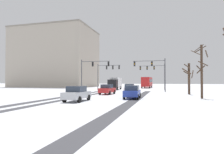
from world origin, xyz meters
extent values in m
cube|color=#424247|center=(-3.21, 17.69, 0.00)|extent=(0.98, 38.93, 0.01)
cube|color=#424247|center=(4.65, 17.69, 0.00)|extent=(1.18, 38.93, 0.01)
cube|color=#424247|center=(-5.19, 17.69, 0.00)|extent=(1.18, 38.93, 0.01)
cube|color=white|center=(9.56, 15.92, 0.06)|extent=(4.00, 38.93, 0.12)
cylinder|color=#47474C|center=(-8.16, 31.39, 3.25)|extent=(0.18, 0.18, 6.50)
cylinder|color=#47474C|center=(-5.23, 31.60, 6.10)|extent=(5.86, 0.54, 0.12)
cube|color=black|center=(-5.81, 31.55, 5.55)|extent=(0.34, 0.26, 0.90)
sphere|color=black|center=(-5.82, 31.71, 5.85)|extent=(0.20, 0.20, 0.20)
sphere|color=orange|center=(-5.82, 31.71, 5.55)|extent=(0.20, 0.20, 0.20)
sphere|color=black|center=(-5.82, 31.71, 5.25)|extent=(0.20, 0.20, 0.20)
cube|color=black|center=(-2.59, 31.79, 5.55)|extent=(0.34, 0.26, 0.90)
sphere|color=black|center=(-2.60, 31.95, 5.85)|extent=(0.20, 0.20, 0.20)
sphere|color=orange|center=(-2.60, 31.95, 5.55)|extent=(0.20, 0.20, 0.20)
sphere|color=black|center=(-2.60, 31.95, 5.25)|extent=(0.20, 0.20, 0.20)
cylinder|color=#47474C|center=(8.16, 33.39, 3.25)|extent=(0.18, 0.18, 6.50)
cylinder|color=#47474C|center=(5.09, 33.39, 6.10)|extent=(6.14, 0.12, 0.12)
cube|color=black|center=(5.70, 33.39, 5.55)|extent=(0.32, 0.24, 0.90)
sphere|color=black|center=(5.70, 33.23, 5.85)|extent=(0.20, 0.20, 0.20)
sphere|color=orange|center=(5.70, 33.23, 5.55)|extent=(0.20, 0.20, 0.20)
sphere|color=black|center=(5.70, 33.23, 5.25)|extent=(0.20, 0.20, 0.20)
cube|color=black|center=(2.32, 33.39, 5.55)|extent=(0.32, 0.24, 0.90)
sphere|color=black|center=(2.32, 33.23, 5.85)|extent=(0.20, 0.20, 0.20)
sphere|color=orange|center=(2.32, 33.23, 5.55)|extent=(0.20, 0.20, 0.20)
sphere|color=black|center=(2.32, 33.23, 5.25)|extent=(0.20, 0.20, 0.20)
cylinder|color=#47474C|center=(-8.16, 41.39, 3.25)|extent=(0.18, 0.18, 6.50)
cylinder|color=#47474C|center=(-5.28, 41.51, 6.10)|extent=(5.75, 0.38, 0.12)
cube|color=black|center=(-5.86, 41.49, 5.55)|extent=(0.33, 0.25, 0.90)
sphere|color=black|center=(-5.87, 41.65, 5.85)|extent=(0.20, 0.20, 0.20)
sphere|color=orange|center=(-5.87, 41.65, 5.55)|extent=(0.20, 0.20, 0.20)
sphere|color=black|center=(-5.87, 41.65, 5.25)|extent=(0.20, 0.20, 0.20)
cube|color=black|center=(-4.28, 41.56, 5.55)|extent=(0.33, 0.25, 0.90)
sphere|color=black|center=(-4.29, 41.72, 5.85)|extent=(0.20, 0.20, 0.20)
sphere|color=orange|center=(-4.29, 41.72, 5.55)|extent=(0.20, 0.20, 0.20)
sphere|color=black|center=(-4.29, 41.72, 5.25)|extent=(0.20, 0.20, 0.20)
cube|color=black|center=(-2.70, 41.63, 5.55)|extent=(0.33, 0.25, 0.90)
sphere|color=black|center=(-2.71, 41.79, 5.85)|extent=(0.20, 0.20, 0.20)
sphere|color=orange|center=(-2.71, 41.79, 5.55)|extent=(0.20, 0.20, 0.20)
sphere|color=black|center=(-2.71, 41.79, 5.25)|extent=(0.20, 0.20, 0.20)
cylinder|color=#47474C|center=(8.16, 45.39, 3.25)|extent=(0.18, 0.18, 6.50)
cylinder|color=#47474C|center=(4.94, 45.63, 6.10)|extent=(6.45, 0.60, 0.12)
cube|color=black|center=(5.58, 45.58, 5.55)|extent=(0.34, 0.26, 0.90)
sphere|color=black|center=(5.57, 45.42, 5.85)|extent=(0.20, 0.20, 0.20)
sphere|color=orange|center=(5.57, 45.42, 5.55)|extent=(0.20, 0.20, 0.20)
sphere|color=black|center=(5.57, 45.42, 5.25)|extent=(0.20, 0.20, 0.20)
cube|color=black|center=(3.81, 45.71, 5.55)|extent=(0.34, 0.26, 0.90)
sphere|color=black|center=(3.80, 45.55, 5.85)|extent=(0.20, 0.20, 0.20)
sphere|color=orange|center=(3.80, 45.55, 5.55)|extent=(0.20, 0.20, 0.20)
sphere|color=black|center=(3.80, 45.55, 5.25)|extent=(0.20, 0.20, 0.20)
cube|color=black|center=(2.04, 45.84, 5.55)|extent=(0.34, 0.26, 0.90)
sphere|color=black|center=(2.03, 45.68, 5.85)|extent=(0.20, 0.20, 0.20)
sphere|color=orange|center=(2.03, 45.68, 5.55)|extent=(0.20, 0.20, 0.20)
sphere|color=black|center=(2.03, 45.68, 5.25)|extent=(0.20, 0.20, 0.20)
cube|color=silver|center=(1.63, 31.62, 0.67)|extent=(1.88, 4.17, 0.70)
cube|color=#2D3847|center=(1.64, 31.47, 1.32)|extent=(1.64, 1.97, 0.60)
cylinder|color=black|center=(0.77, 32.85, 0.32)|extent=(0.25, 0.65, 0.64)
cylinder|color=black|center=(2.38, 32.92, 0.32)|extent=(0.25, 0.65, 0.64)
cylinder|color=black|center=(0.88, 30.31, 0.32)|extent=(0.25, 0.65, 0.64)
cylinder|color=black|center=(2.49, 30.38, 0.32)|extent=(0.25, 0.65, 0.64)
cube|color=red|center=(-1.03, 25.63, 0.67)|extent=(1.86, 4.16, 0.70)
cube|color=#2D3847|center=(-1.03, 25.48, 1.32)|extent=(1.63, 1.96, 0.60)
cylinder|color=black|center=(-1.78, 26.93, 0.32)|extent=(0.25, 0.65, 0.64)
cylinder|color=black|center=(-0.17, 26.86, 0.32)|extent=(0.25, 0.65, 0.64)
cylinder|color=black|center=(-1.89, 24.39, 0.32)|extent=(0.25, 0.65, 0.64)
cylinder|color=black|center=(-0.27, 24.32, 0.32)|extent=(0.25, 0.65, 0.64)
cube|color=#233899|center=(4.11, 19.10, 0.67)|extent=(1.83, 4.15, 0.70)
cube|color=#2D3847|center=(4.11, 18.95, 1.32)|extent=(1.62, 1.95, 0.60)
cylinder|color=black|center=(3.26, 20.34, 0.32)|extent=(0.24, 0.65, 0.64)
cylinder|color=black|center=(4.88, 20.39, 0.32)|extent=(0.24, 0.65, 0.64)
cylinder|color=black|center=(3.34, 17.80, 0.32)|extent=(0.24, 0.65, 0.64)
cylinder|color=black|center=(4.95, 17.85, 0.32)|extent=(0.24, 0.65, 0.64)
cube|color=#B7BABF|center=(-1.08, 14.43, 0.67)|extent=(1.75, 4.12, 0.70)
cube|color=#2D3847|center=(-1.08, 14.28, 1.32)|extent=(1.58, 1.92, 0.60)
cylinder|color=black|center=(-1.91, 15.69, 0.32)|extent=(0.23, 0.64, 0.64)
cylinder|color=black|center=(-0.29, 15.71, 0.32)|extent=(0.23, 0.64, 0.64)
cylinder|color=black|center=(-1.87, 13.15, 0.32)|extent=(0.23, 0.64, 0.64)
cylinder|color=black|center=(-0.26, 13.17, 0.32)|extent=(0.23, 0.64, 0.64)
cube|color=#B21E1E|center=(2.77, 58.33, 1.93)|extent=(2.77, 11.06, 2.90)
cube|color=#283342|center=(2.77, 58.33, 2.28)|extent=(2.79, 10.18, 0.90)
cylinder|color=black|center=(3.86, 54.45, 0.48)|extent=(0.32, 0.97, 0.96)
cylinder|color=black|center=(1.48, 54.51, 0.48)|extent=(0.32, 0.97, 0.96)
cylinder|color=black|center=(4.04, 61.60, 0.48)|extent=(0.32, 0.97, 0.96)
cylinder|color=black|center=(1.66, 61.66, 0.48)|extent=(0.32, 0.97, 0.96)
cube|color=black|center=(-3.90, 39.98, 1.47)|extent=(2.20, 2.29, 2.10)
cube|color=silver|center=(-4.06, 43.68, 1.72)|extent=(2.43, 5.29, 2.60)
cylinder|color=black|center=(-2.90, 40.47, 0.42)|extent=(0.32, 0.85, 0.84)
cylinder|color=black|center=(-4.93, 40.38, 0.42)|extent=(0.32, 0.85, 0.84)
cylinder|color=black|center=(-3.12, 45.15, 0.42)|extent=(0.32, 0.85, 0.84)
cylinder|color=black|center=(-5.14, 45.06, 0.42)|extent=(0.32, 0.85, 0.84)
cylinder|color=#423023|center=(12.43, 21.45, 3.34)|extent=(0.28, 0.28, 6.67)
cylinder|color=#423023|center=(12.49, 20.90, 4.29)|extent=(1.15, 0.26, 0.66)
cylinder|color=#423023|center=(12.41, 21.92, 3.62)|extent=(1.05, 0.17, 1.07)
cylinder|color=#423023|center=(12.97, 21.23, 5.50)|extent=(0.58, 1.19, 0.80)
cylinder|color=#423023|center=(12.44, 22.10, 6.24)|extent=(1.37, 0.13, 0.89)
cylinder|color=#423023|center=(12.15, 21.14, 3.67)|extent=(0.77, 0.72, 0.90)
cylinder|color=#423023|center=(11.67, 21.06, 5.68)|extent=(0.86, 1.59, 0.81)
cylinder|color=#423023|center=(12.21, 22.06, 6.36)|extent=(1.32, 0.54, 1.05)
cylinder|color=#423023|center=(11.82, 28.58, 2.51)|extent=(0.36, 0.36, 5.03)
cylinder|color=#423023|center=(11.39, 27.98, 3.74)|extent=(1.38, 1.07, 1.03)
cylinder|color=#423023|center=(11.40, 28.08, 3.71)|extent=(1.13, 0.99, 1.03)
cylinder|color=#423023|center=(11.52, 28.19, 4.53)|extent=(0.95, 0.80, 0.85)
cylinder|color=#423023|center=(11.45, 28.13, 3.43)|extent=(1.06, 0.94, 0.82)
cylinder|color=#423023|center=(12.35, 28.62, 3.25)|extent=(0.23, 1.17, 1.30)
cube|color=#A89E8E|center=(-32.28, 61.48, 10.74)|extent=(28.53, 20.00, 21.48)
cube|color=gray|center=(-32.28, 61.48, 21.73)|extent=(28.83, 20.30, 0.50)
camera|label=1|loc=(7.80, -4.34, 2.14)|focal=30.69mm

